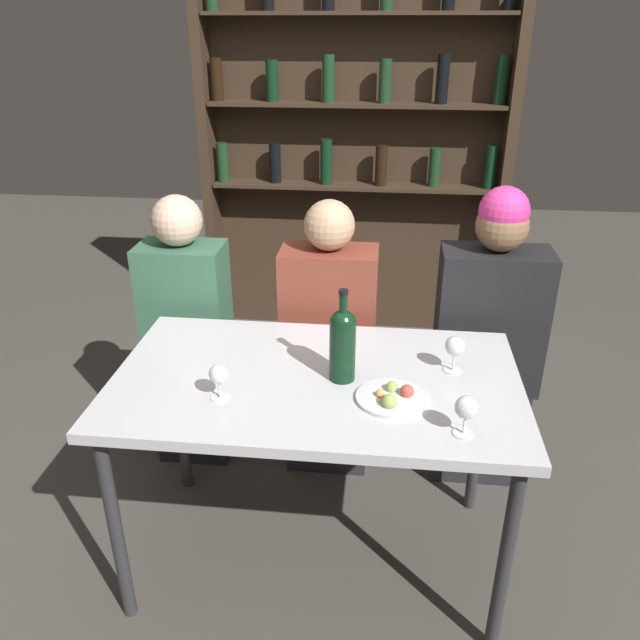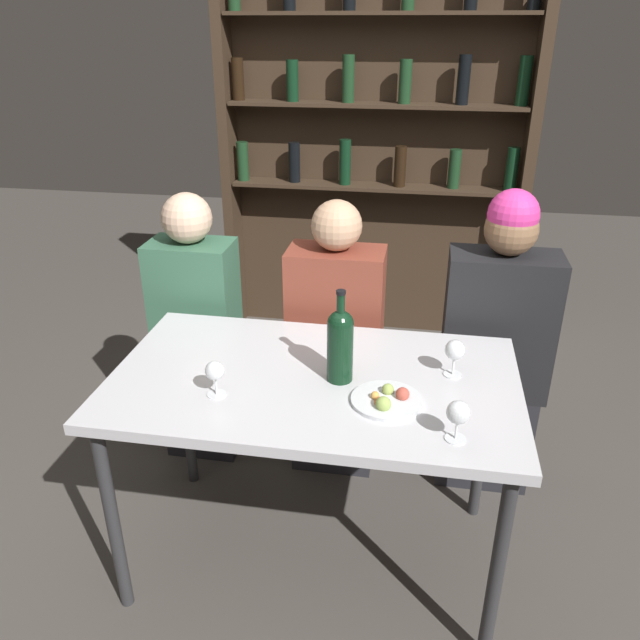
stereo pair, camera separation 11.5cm
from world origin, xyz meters
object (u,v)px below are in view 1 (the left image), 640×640
(wine_bottle, at_px, (343,342))
(wine_glass_1, at_px, (455,347))
(seated_person_center, at_px, (329,349))
(wine_glass_0, at_px, (466,409))
(seated_person_left, at_px, (189,340))
(food_plate_0, at_px, (392,397))
(seated_person_right, at_px, (486,348))
(wine_glass_2, at_px, (219,376))

(wine_bottle, relative_size, wine_glass_1, 2.46)
(seated_person_center, bearing_deg, wine_bottle, -80.24)
(wine_glass_0, bearing_deg, wine_glass_1, 90.24)
(seated_person_left, bearing_deg, wine_bottle, -39.12)
(wine_glass_1, bearing_deg, wine_bottle, -166.44)
(food_plate_0, distance_m, seated_person_right, 0.81)
(wine_glass_1, distance_m, seated_person_left, 1.21)
(wine_glass_0, height_order, seated_person_left, seated_person_left)
(wine_glass_1, height_order, wine_glass_2, wine_glass_1)
(wine_glass_2, relative_size, seated_person_left, 0.10)
(wine_bottle, bearing_deg, seated_person_center, 99.76)
(wine_bottle, bearing_deg, food_plate_0, -35.25)
(food_plate_0, xyz_separation_m, seated_person_right, (0.39, 0.69, -0.17))
(seated_person_left, distance_m, seated_person_center, 0.61)
(wine_glass_2, distance_m, seated_person_left, 0.86)
(wine_bottle, relative_size, food_plate_0, 1.42)
(wine_bottle, height_order, wine_glass_1, wine_bottle)
(food_plate_0, distance_m, seated_person_left, 1.13)
(wine_bottle, height_order, wine_glass_0, wine_bottle)
(wine_bottle, xyz_separation_m, food_plate_0, (0.16, -0.11, -0.12))
(wine_glass_0, xyz_separation_m, wine_glass_1, (-0.00, 0.35, 0.00))
(wine_glass_2, relative_size, seated_person_center, 0.10)
(seated_person_left, xyz_separation_m, seated_person_center, (0.61, 0.00, -0.01))
(wine_glass_0, height_order, food_plate_0, wine_glass_0)
(wine_glass_0, height_order, seated_person_center, seated_person_center)
(wine_glass_0, height_order, wine_glass_2, wine_glass_0)
(wine_glass_0, relative_size, seated_person_left, 0.10)
(wine_glass_1, height_order, seated_person_left, seated_person_left)
(wine_bottle, xyz_separation_m, seated_person_center, (-0.10, 0.57, -0.34))
(seated_person_center, bearing_deg, wine_glass_1, -46.64)
(wine_glass_1, bearing_deg, food_plate_0, -134.65)
(wine_glass_1, relative_size, seated_person_right, 0.10)
(wine_bottle, xyz_separation_m, wine_glass_2, (-0.36, -0.16, -0.05))
(seated_person_center, relative_size, seated_person_right, 0.95)
(seated_person_right, bearing_deg, seated_person_left, 180.00)
(seated_person_left, relative_size, seated_person_right, 0.95)
(seated_person_center, height_order, seated_person_right, seated_person_right)
(seated_person_center, bearing_deg, wine_glass_0, -61.21)
(wine_bottle, relative_size, seated_person_right, 0.24)
(wine_bottle, relative_size, wine_glass_0, 2.55)
(wine_glass_1, distance_m, seated_person_center, 0.73)
(wine_glass_1, bearing_deg, seated_person_center, 133.36)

